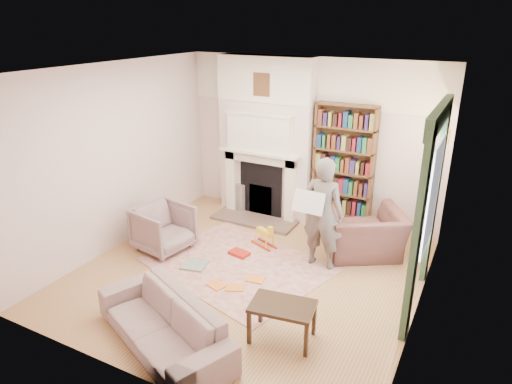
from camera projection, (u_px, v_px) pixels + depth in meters
The scene contains 25 objects.
floor at pixel (248, 274), 6.43m from camera, with size 4.50×4.50×0.00m, color olive.
ceiling at pixel (246, 69), 5.43m from camera, with size 4.50×4.50×0.00m, color white.
wall_back at pixel (310, 141), 7.79m from camera, with size 4.50×4.50×0.00m, color beige.
wall_front at pixel (126, 255), 4.07m from camera, with size 4.50×4.50×0.00m, color beige.
wall_left at pixel (117, 157), 6.90m from camera, with size 4.50×4.50×0.00m, color beige.
wall_right at pixel (428, 212), 4.96m from camera, with size 4.50×4.50×0.00m, color beige.
fireplace at pixel (266, 140), 7.95m from camera, with size 1.70×0.58×2.80m.
bookcase at pixel (344, 161), 7.48m from camera, with size 1.00×0.24×1.85m, color brown.
window at pixel (433, 196), 5.27m from camera, with size 0.02×0.90×1.30m, color silver.
curtain_left at pixel (417, 239), 4.80m from camera, with size 0.07×0.32×2.40m, color #324C31.
curtain_right at pixel (435, 196), 5.96m from camera, with size 0.07×0.32×2.40m, color #324C31.
pelmet at pixel (440, 116), 4.96m from camera, with size 0.09×1.70×0.24m, color #324C31.
wall_sconce at pixel (433, 135), 6.11m from camera, with size 0.20×0.24×0.24m, color gold, non-canonical shape.
rug at pixel (237, 265), 6.65m from camera, with size 2.42×1.86×0.01m, color beige.
armchair_reading at pixel (364, 233), 6.83m from camera, with size 1.10×0.96×0.71m, color #4A3027.
armchair_left at pixel (164, 228), 7.00m from camera, with size 0.75×0.77×0.70m, color gray.
sofa at pixel (163, 323), 4.95m from camera, with size 1.88×0.74×0.55m, color #A69689.
man_reading at pixel (323, 213), 6.37m from camera, with size 0.60×0.39×1.64m, color #5B5049.
newspaper at pixel (308, 202), 6.19m from camera, with size 0.44×0.02×0.31m, color silver.
coffee_table at pixel (282, 322), 5.05m from camera, with size 0.70×0.45×0.45m, color #352012, non-canonical shape.
paraffin_heater at pixel (241, 197), 8.41m from camera, with size 0.24×0.24×0.55m, color #979B9E.
rocking_horse at pixel (264, 235), 7.13m from camera, with size 0.44×0.18×0.39m, color yellow, non-canonical shape.
board_game at pixel (195, 265), 6.61m from camera, with size 0.34×0.34×0.03m, color gold.
game_box_lid at pixel (239, 253), 6.91m from camera, with size 0.29×0.20×0.05m, color #AC2013.
comic_annuals at pixel (243, 288), 6.05m from camera, with size 1.06×0.60×0.02m.
Camera 1 is at (2.69, -4.90, 3.38)m, focal length 32.00 mm.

